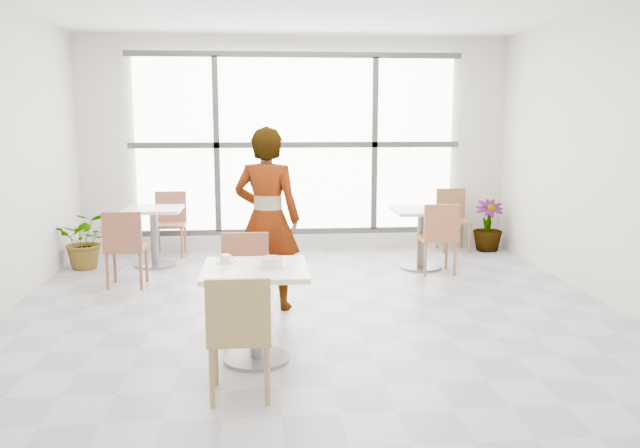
{
  "coord_description": "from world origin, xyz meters",
  "views": [
    {
      "loc": [
        -0.47,
        -5.62,
        1.89
      ],
      "look_at": [
        0.0,
        -0.3,
        1.0
      ],
      "focal_mm": 36.31,
      "sensor_mm": 36.0,
      "label": 1
    }
  ],
  "objects": [
    {
      "name": "oatmeal_bowl",
      "position": [
        -0.41,
        -0.8,
        0.79
      ],
      "size": [
        0.21,
        0.21,
        0.09
      ],
      "color": "silver",
      "rests_on": "main_table"
    },
    {
      "name": "window",
      "position": [
        0.0,
        3.44,
        1.5
      ],
      "size": [
        4.6,
        0.07,
        2.52
      ],
      "color": "white",
      "rests_on": "ground"
    },
    {
      "name": "bg_table_right",
      "position": [
        1.49,
        2.19,
        0.49
      ],
      "size": [
        0.7,
        0.7,
        0.75
      ],
      "color": "silver",
      "rests_on": "ground"
    },
    {
      "name": "wall_back",
      "position": [
        0.0,
        3.5,
        1.5
      ],
      "size": [
        6.0,
        0.0,
        6.0
      ],
      "primitive_type": "plane",
      "rotation": [
        1.57,
        0.0,
        0.0
      ],
      "color": "silver",
      "rests_on": "ground"
    },
    {
      "name": "bg_table_left",
      "position": [
        -1.86,
        2.62,
        0.49
      ],
      "size": [
        0.7,
        0.7,
        0.75
      ],
      "color": "silver",
      "rests_on": "ground"
    },
    {
      "name": "bg_chair_left_far",
      "position": [
        -1.75,
        3.28,
        0.5
      ],
      "size": [
        0.42,
        0.42,
        0.87
      ],
      "color": "#A25F4B",
      "rests_on": "ground"
    },
    {
      "name": "floor",
      "position": [
        0.0,
        0.0,
        0.0
      ],
      "size": [
        7.0,
        7.0,
        0.0
      ],
      "primitive_type": "plane",
      "color": "#9E9EA5",
      "rests_on": "ground"
    },
    {
      "name": "coffee_cup",
      "position": [
        -0.78,
        -0.6,
        0.78
      ],
      "size": [
        0.16,
        0.13,
        0.07
      ],
      "color": "silver",
      "rests_on": "main_table"
    },
    {
      "name": "main_table",
      "position": [
        -0.54,
        -0.77,
        0.52
      ],
      "size": [
        0.8,
        0.8,
        0.75
      ],
      "color": "white",
      "rests_on": "ground"
    },
    {
      "name": "person",
      "position": [
        -0.44,
        0.65,
        0.9
      ],
      "size": [
        0.75,
        0.59,
        1.8
      ],
      "primitive_type": "imported",
      "rotation": [
        0.0,
        0.0,
        2.86
      ],
      "color": "black",
      "rests_on": "ground"
    },
    {
      "name": "chair_near",
      "position": [
        -0.64,
        -1.49,
        0.5
      ],
      "size": [
        0.42,
        0.42,
        0.87
      ],
      "rotation": [
        0.0,
        0.0,
        3.14
      ],
      "color": "#A2864E",
      "rests_on": "ground"
    },
    {
      "name": "chair_far",
      "position": [
        -0.64,
        -0.04,
        0.5
      ],
      "size": [
        0.42,
        0.42,
        0.87
      ],
      "color": "#9F5941",
      "rests_on": "ground"
    },
    {
      "name": "plant_left",
      "position": [
        -2.7,
        2.57,
        0.36
      ],
      "size": [
        0.71,
        0.63,
        0.72
      ],
      "primitive_type": "imported",
      "rotation": [
        0.0,
        0.0,
        0.12
      ],
      "color": "#5B8241",
      "rests_on": "ground"
    },
    {
      "name": "plant_right",
      "position": [
        2.7,
        3.16,
        0.36
      ],
      "size": [
        0.48,
        0.48,
        0.73
      ],
      "primitive_type": "imported",
      "rotation": [
        0.0,
        0.0,
        -0.19
      ],
      "color": "#4C7935",
      "rests_on": "ground"
    },
    {
      "name": "bg_chair_right_far",
      "position": [
        2.21,
        3.28,
        0.5
      ],
      "size": [
        0.42,
        0.42,
        0.87
      ],
      "color": "brown",
      "rests_on": "ground"
    },
    {
      "name": "wall_front",
      "position": [
        0.0,
        -3.5,
        1.5
      ],
      "size": [
        6.0,
        0.0,
        6.0
      ],
      "primitive_type": "plane",
      "rotation": [
        -1.57,
        0.0,
        0.0
      ],
      "color": "silver",
      "rests_on": "ground"
    },
    {
      "name": "bg_chair_left_near",
      "position": [
        -2.01,
        1.55,
        0.5
      ],
      "size": [
        0.42,
        0.42,
        0.87
      ],
      "rotation": [
        0.0,
        0.0,
        3.14
      ],
      "color": "brown",
      "rests_on": "ground"
    },
    {
      "name": "bg_chair_right_near",
      "position": [
        1.62,
        1.85,
        0.5
      ],
      "size": [
        0.42,
        0.42,
        0.87
      ],
      "rotation": [
        0.0,
        0.0,
        3.14
      ],
      "color": "#A05C3E",
      "rests_on": "ground"
    }
  ]
}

